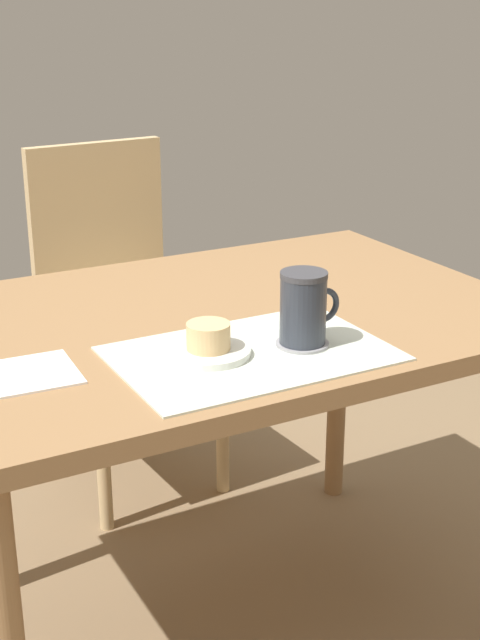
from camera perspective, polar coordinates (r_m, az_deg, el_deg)
ground_plane at (r=2.09m, az=-1.14°, el=-19.06°), size 4.40×4.40×0.02m
dining_table at (r=1.74m, az=-1.29°, el=-1.97°), size 1.17×0.81×0.73m
wooden_chair at (r=2.47m, az=-7.80°, el=0.91°), size 0.45×0.45×0.93m
placemat at (r=1.51m, az=0.72°, el=-2.17°), size 0.46×0.31×0.00m
pastry_plate at (r=1.50m, az=-2.02°, el=-2.06°), size 0.14×0.14×0.01m
pastry at (r=1.49m, az=-2.03°, el=-1.04°), size 0.07×0.07×0.05m
coffee_coaster at (r=1.55m, az=4.00°, el=-1.52°), size 0.09×0.09×0.00m
coffee_mug at (r=1.52m, az=4.13°, el=0.81°), size 0.11×0.08×0.13m
paper_napkin at (r=1.47m, az=-13.34°, el=-3.37°), size 0.16×0.16×0.00m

